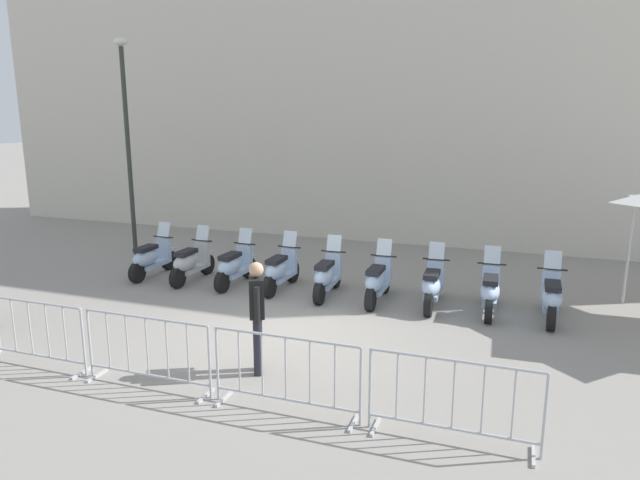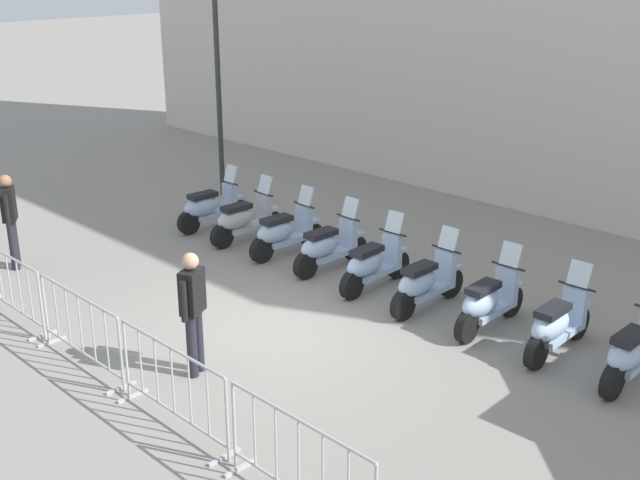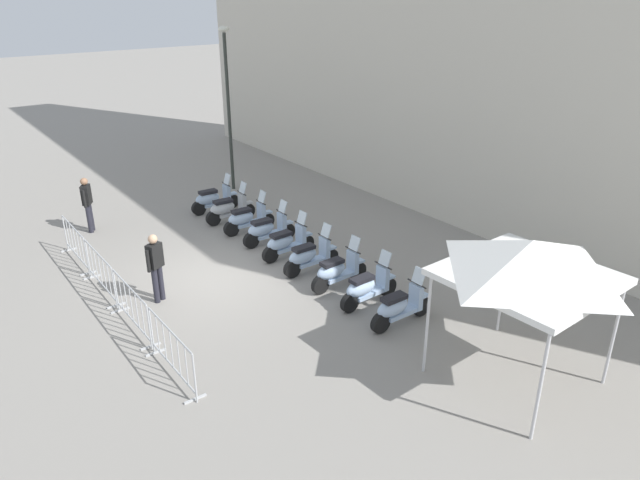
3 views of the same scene
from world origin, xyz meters
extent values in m
plane|color=gray|center=(0.00, 0.00, 0.00)|extent=(120.00, 120.00, 0.00)
cylinder|color=black|center=(-4.36, 3.20, 0.24)|extent=(0.17, 0.49, 0.48)
cylinder|color=black|center=(-4.43, 1.96, 0.24)|extent=(0.17, 0.49, 0.48)
cube|color=#A8C1E0|center=(-4.39, 2.58, 0.28)|extent=(0.33, 0.88, 0.10)
ellipsoid|color=#A8C1E0|center=(-4.41, 2.30, 0.52)|extent=(0.41, 0.86, 0.40)
cube|color=black|center=(-4.41, 2.33, 0.74)|extent=(0.31, 0.61, 0.10)
cube|color=#A8C1E0|center=(-4.37, 3.01, 0.55)|extent=(0.35, 0.16, 0.60)
cylinder|color=black|center=(-4.37, 3.01, 0.88)|extent=(0.56, 0.07, 0.04)
cube|color=silver|center=(-4.36, 3.06, 1.06)|extent=(0.33, 0.16, 0.35)
cube|color=#A8C1E0|center=(-4.36, 3.20, 0.51)|extent=(0.22, 0.33, 0.06)
cylinder|color=black|center=(-3.24, 3.12, 0.24)|extent=(0.17, 0.49, 0.48)
cylinder|color=black|center=(-3.31, 1.89, 0.24)|extent=(0.17, 0.49, 0.48)
cube|color=#B7BABC|center=(-3.28, 2.50, 0.28)|extent=(0.33, 0.88, 0.10)
ellipsoid|color=#B7BABC|center=(-3.29, 2.23, 0.52)|extent=(0.41, 0.86, 0.40)
cube|color=black|center=(-3.29, 2.26, 0.74)|extent=(0.31, 0.61, 0.10)
cube|color=#B7BABC|center=(-3.25, 2.94, 0.55)|extent=(0.35, 0.16, 0.60)
cylinder|color=black|center=(-3.25, 2.94, 0.88)|extent=(0.56, 0.07, 0.04)
cube|color=silver|center=(-3.25, 2.99, 1.06)|extent=(0.33, 0.16, 0.35)
cube|color=#B7BABC|center=(-3.24, 3.12, 0.51)|extent=(0.22, 0.33, 0.06)
cylinder|color=black|center=(-2.12, 3.12, 0.24)|extent=(0.17, 0.49, 0.48)
cylinder|color=black|center=(-2.20, 1.88, 0.24)|extent=(0.17, 0.49, 0.48)
cube|color=#A8C1E0|center=(-2.16, 2.50, 0.28)|extent=(0.34, 0.88, 0.10)
ellipsoid|color=#A8C1E0|center=(-2.17, 2.22, 0.52)|extent=(0.41, 0.86, 0.40)
cube|color=black|center=(-2.17, 2.26, 0.74)|extent=(0.32, 0.62, 0.10)
cube|color=#A8C1E0|center=(-2.13, 2.94, 0.55)|extent=(0.35, 0.16, 0.60)
cylinder|color=black|center=(-2.13, 2.94, 0.88)|extent=(0.56, 0.07, 0.04)
cube|color=silver|center=(-2.12, 2.99, 1.06)|extent=(0.33, 0.16, 0.35)
cube|color=#A8C1E0|center=(-2.12, 3.12, 0.51)|extent=(0.22, 0.33, 0.06)
cylinder|color=black|center=(-1.00, 3.12, 0.24)|extent=(0.17, 0.49, 0.48)
cylinder|color=black|center=(-1.07, 1.88, 0.24)|extent=(0.17, 0.49, 0.48)
cube|color=#A8C1E0|center=(-1.04, 2.50, 0.28)|extent=(0.33, 0.88, 0.10)
ellipsoid|color=#A8C1E0|center=(-1.05, 2.22, 0.52)|extent=(0.41, 0.86, 0.40)
cube|color=black|center=(-1.05, 2.25, 0.74)|extent=(0.31, 0.61, 0.10)
cube|color=#A8C1E0|center=(-1.01, 2.93, 0.55)|extent=(0.35, 0.16, 0.60)
cylinder|color=black|center=(-1.01, 2.93, 0.88)|extent=(0.56, 0.07, 0.04)
cube|color=silver|center=(-1.01, 2.98, 1.06)|extent=(0.33, 0.16, 0.35)
cube|color=#A8C1E0|center=(-1.00, 3.12, 0.51)|extent=(0.22, 0.33, 0.06)
cylinder|color=black|center=(0.07, 3.01, 0.24)|extent=(0.14, 0.48, 0.48)
cylinder|color=black|center=(0.08, 1.77, 0.24)|extent=(0.14, 0.48, 0.48)
cube|color=#A8C1E0|center=(0.08, 2.39, 0.28)|extent=(0.29, 0.87, 0.10)
ellipsoid|color=#A8C1E0|center=(0.08, 2.11, 0.52)|extent=(0.37, 0.84, 0.40)
cube|color=black|center=(0.08, 2.14, 0.74)|extent=(0.28, 0.60, 0.10)
cube|color=#A8C1E0|center=(0.08, 2.82, 0.55)|extent=(0.34, 0.14, 0.60)
cylinder|color=black|center=(0.08, 2.82, 0.88)|extent=(0.56, 0.04, 0.04)
cube|color=silver|center=(0.07, 2.87, 1.06)|extent=(0.32, 0.14, 0.35)
cube|color=#A8C1E0|center=(0.07, 3.01, 0.51)|extent=(0.20, 0.32, 0.06)
cylinder|color=black|center=(1.22, 2.95, 0.24)|extent=(0.16, 0.48, 0.48)
cylinder|color=black|center=(1.17, 1.71, 0.24)|extent=(0.16, 0.48, 0.48)
cube|color=#A8C1E0|center=(1.20, 2.33, 0.28)|extent=(0.31, 0.88, 0.10)
ellipsoid|color=#A8C1E0|center=(1.19, 2.05, 0.52)|extent=(0.39, 0.85, 0.40)
cube|color=black|center=(1.19, 2.08, 0.74)|extent=(0.30, 0.61, 0.10)
cube|color=#A8C1E0|center=(1.21, 2.77, 0.55)|extent=(0.34, 0.15, 0.60)
cylinder|color=black|center=(1.21, 2.77, 0.88)|extent=(0.56, 0.06, 0.04)
cube|color=silver|center=(1.21, 2.82, 1.06)|extent=(0.32, 0.15, 0.35)
cube|color=#A8C1E0|center=(1.22, 2.95, 0.51)|extent=(0.21, 0.33, 0.06)
cylinder|color=black|center=(2.32, 2.98, 0.24)|extent=(0.14, 0.48, 0.48)
cylinder|color=black|center=(2.31, 1.74, 0.24)|extent=(0.14, 0.48, 0.48)
cube|color=#A8C1E0|center=(2.32, 2.36, 0.28)|extent=(0.28, 0.87, 0.10)
ellipsoid|color=#A8C1E0|center=(2.31, 2.08, 0.52)|extent=(0.36, 0.84, 0.40)
cube|color=black|center=(2.31, 2.11, 0.74)|extent=(0.28, 0.60, 0.10)
cube|color=#A8C1E0|center=(2.32, 2.79, 0.55)|extent=(0.34, 0.14, 0.60)
cylinder|color=black|center=(2.32, 2.79, 0.88)|extent=(0.56, 0.04, 0.04)
cube|color=silver|center=(2.32, 2.84, 1.06)|extent=(0.32, 0.14, 0.35)
cube|color=#A8C1E0|center=(2.32, 2.98, 0.51)|extent=(0.20, 0.32, 0.06)
cylinder|color=black|center=(3.43, 2.96, 0.24)|extent=(0.14, 0.48, 0.48)
cylinder|color=black|center=(3.44, 1.72, 0.24)|extent=(0.14, 0.48, 0.48)
cube|color=#A8C1E0|center=(3.43, 2.34, 0.28)|extent=(0.28, 0.87, 0.10)
ellipsoid|color=#A8C1E0|center=(3.43, 2.06, 0.52)|extent=(0.36, 0.84, 0.40)
cube|color=black|center=(3.43, 2.09, 0.74)|extent=(0.28, 0.60, 0.10)
cube|color=#A8C1E0|center=(3.43, 2.77, 0.55)|extent=(0.34, 0.14, 0.60)
cylinder|color=black|center=(3.43, 2.77, 0.88)|extent=(0.56, 0.04, 0.04)
cube|color=silver|center=(3.43, 2.82, 1.06)|extent=(0.32, 0.14, 0.35)
cube|color=#A8C1E0|center=(3.43, 2.96, 0.51)|extent=(0.20, 0.32, 0.06)
cylinder|color=black|center=(4.53, 1.66, 0.24)|extent=(0.16, 0.48, 0.48)
cube|color=#A8C1E0|center=(4.55, 2.28, 0.28)|extent=(0.31, 0.88, 0.10)
ellipsoid|color=#A8C1E0|center=(4.54, 2.00, 0.52)|extent=(0.39, 0.85, 0.40)
cube|color=black|center=(4.54, 2.03, 0.74)|extent=(0.30, 0.61, 0.10)
cube|color=#B2B5B7|center=(-2.36, -2.39, 0.02)|extent=(0.05, 0.44, 0.04)
cylinder|color=#B2B5B7|center=(-2.28, -2.40, 0.53)|extent=(0.04, 0.04, 1.05)
cylinder|color=#B2B5B7|center=(-3.29, -2.36, 1.05)|extent=(2.02, 0.10, 0.04)
cylinder|color=#B2B5B7|center=(-3.29, -2.36, 0.18)|extent=(2.02, 0.10, 0.04)
cylinder|color=#B2B5B7|center=(-3.62, -2.35, 0.61)|extent=(0.02, 0.02, 0.87)
cylinder|color=#B2B5B7|center=(-3.29, -2.36, 0.61)|extent=(0.02, 0.02, 0.87)
cylinder|color=#B2B5B7|center=(-2.95, -2.37, 0.61)|extent=(0.02, 0.02, 0.87)
cylinder|color=#B2B5B7|center=(-2.61, -2.39, 0.61)|extent=(0.02, 0.02, 0.87)
cube|color=#B2B5B7|center=(-2.08, -2.40, 0.02)|extent=(0.05, 0.44, 0.04)
cube|color=#B2B5B7|center=(-0.22, -2.46, 0.02)|extent=(0.05, 0.44, 0.04)
cylinder|color=#B2B5B7|center=(-2.16, -2.40, 0.53)|extent=(0.04, 0.04, 1.05)
cylinder|color=#B2B5B7|center=(-0.14, -2.47, 0.53)|extent=(0.04, 0.04, 1.05)
cylinder|color=#B2B5B7|center=(-1.15, -2.43, 1.05)|extent=(2.02, 0.10, 0.04)
cylinder|color=#B2B5B7|center=(-1.15, -2.43, 0.18)|extent=(2.02, 0.10, 0.04)
cylinder|color=#B2B5B7|center=(-1.82, -2.41, 0.61)|extent=(0.02, 0.02, 0.87)
cylinder|color=#B2B5B7|center=(-1.49, -2.42, 0.61)|extent=(0.02, 0.02, 0.87)
cylinder|color=#B2B5B7|center=(-1.15, -2.43, 0.61)|extent=(0.02, 0.02, 0.87)
cylinder|color=#B2B5B7|center=(-0.81, -2.44, 0.61)|extent=(0.02, 0.02, 0.87)
cylinder|color=#B2B5B7|center=(-0.48, -2.45, 0.61)|extent=(0.02, 0.02, 0.87)
cube|color=#B2B5B7|center=(0.06, -2.47, 0.02)|extent=(0.05, 0.44, 0.04)
cube|color=#B2B5B7|center=(1.92, -2.53, 0.02)|extent=(0.05, 0.44, 0.04)
cylinder|color=#B2B5B7|center=(-0.02, -2.47, 0.53)|extent=(0.04, 0.04, 1.05)
cylinder|color=#B2B5B7|center=(2.00, -2.54, 0.53)|extent=(0.04, 0.04, 1.05)
cylinder|color=#B2B5B7|center=(0.99, -2.50, 1.05)|extent=(2.02, 0.10, 0.04)
cylinder|color=#B2B5B7|center=(0.99, -2.50, 0.18)|extent=(2.02, 0.10, 0.04)
cylinder|color=#B2B5B7|center=(0.32, -2.48, 0.61)|extent=(0.02, 0.02, 0.87)
cylinder|color=#B2B5B7|center=(0.65, -2.49, 0.61)|extent=(0.02, 0.02, 0.87)
cylinder|color=#B2B5B7|center=(0.99, -2.50, 0.61)|extent=(0.02, 0.02, 0.87)
cylinder|color=#B2B5B7|center=(1.32, -2.51, 0.61)|extent=(0.02, 0.02, 0.87)
cylinder|color=#B2B5B7|center=(1.66, -2.52, 0.61)|extent=(0.02, 0.02, 0.87)
cube|color=#B2B5B7|center=(2.20, -2.54, 0.02)|extent=(0.05, 0.44, 0.04)
cylinder|color=#B2B5B7|center=(2.12, -2.54, 0.53)|extent=(0.04, 0.04, 1.05)
cylinder|color=#B2B5B7|center=(3.13, -2.57, 1.05)|extent=(2.02, 0.10, 0.04)
cylinder|color=#B2B5B7|center=(2.45, -2.55, 0.61)|extent=(0.02, 0.02, 0.87)
cylinder|color=#B2B5B7|center=(2.79, -2.56, 0.61)|extent=(0.02, 0.02, 0.87)
cylinder|color=#B2B5B7|center=(3.13, -2.57, 0.61)|extent=(0.02, 0.02, 0.87)
cylinder|color=#B2B5B7|center=(3.46, -2.58, 0.61)|extent=(0.02, 0.02, 0.87)
cylinder|color=#2D332D|center=(-6.13, 4.29, 2.78)|extent=(0.12, 0.12, 5.56)
cylinder|color=#23232D|center=(0.20, -1.60, 0.45)|extent=(0.14, 0.14, 0.90)
cylinder|color=#23232D|center=(0.13, -1.44, 0.45)|extent=(0.14, 0.14, 0.90)
cube|color=black|center=(0.16, -1.52, 1.20)|extent=(0.35, 0.42, 0.60)
sphere|color=tan|center=(0.16, -1.52, 1.62)|extent=(0.22, 0.22, 0.22)
cylinder|color=black|center=(0.26, -1.73, 1.15)|extent=(0.09, 0.09, 0.55)
cylinder|color=black|center=(0.07, -1.31, 1.15)|extent=(0.09, 0.09, 0.55)
cylinder|color=#23232D|center=(-5.32, -1.26, 0.45)|extent=(0.14, 0.14, 0.90)
cylinder|color=#23232D|center=(-5.18, -1.37, 0.45)|extent=(0.14, 0.14, 0.90)
cube|color=black|center=(-5.25, -1.32, 1.20)|extent=(0.42, 0.38, 0.60)
sphere|color=#9E7051|center=(-5.25, -1.32, 1.62)|extent=(0.22, 0.22, 0.22)
cylinder|color=black|center=(-5.44, -1.19, 1.15)|extent=(0.09, 0.09, 0.55)
cylinder|color=black|center=(-5.06, -1.44, 1.15)|extent=(0.09, 0.09, 0.55)
camera|label=1|loc=(3.49, -8.89, 3.85)|focal=31.94mm
camera|label=2|loc=(7.80, -7.28, 5.29)|focal=44.34mm
camera|label=3|loc=(12.25, -6.20, 6.98)|focal=32.69mm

